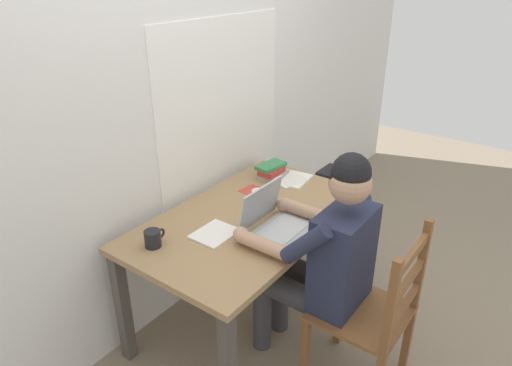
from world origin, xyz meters
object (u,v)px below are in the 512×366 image
object	(u,v)px
laptop	(273,220)
landscape_photo_print	(250,190)
wooden_chair	(372,315)
computer_mouse	(313,213)
desk	(250,230)
seated_person	(323,256)
coffee_mug_dark	(153,238)
coffee_mug_white	(259,197)
book_stack_main	(272,171)

from	to	relation	value
laptop	landscape_photo_print	world-z (taller)	laptop
wooden_chair	computer_mouse	size ratio (longest dim) A/B	9.35
wooden_chair	laptop	xyz separation A→B (m)	(0.01, 0.58, 0.31)
desk	wooden_chair	world-z (taller)	wooden_chair
laptop	seated_person	bearing A→B (deg)	-91.86
desk	landscape_photo_print	distance (m)	0.33
desk	seated_person	xyz separation A→B (m)	(-0.05, -0.48, 0.05)
desk	coffee_mug_dark	xyz separation A→B (m)	(-0.52, 0.20, 0.13)
landscape_photo_print	desk	bearing A→B (deg)	-137.12
coffee_mug_white	book_stack_main	world-z (taller)	book_stack_main
computer_mouse	landscape_photo_print	world-z (taller)	computer_mouse
laptop	coffee_mug_white	xyz separation A→B (m)	(0.18, 0.23, -0.01)
wooden_chair	seated_person	bearing A→B (deg)	90.00
laptop	computer_mouse	world-z (taller)	laptop
seated_person	computer_mouse	world-z (taller)	seated_person
coffee_mug_white	book_stack_main	size ratio (longest dim) A/B	0.54
seated_person	coffee_mug_dark	size ratio (longest dim) A/B	10.43
landscape_photo_print	book_stack_main	bearing A→B (deg)	5.51
desk	book_stack_main	bearing A→B (deg)	21.56
coffee_mug_dark	book_stack_main	xyz separation A→B (m)	(1.00, -0.01, -0.00)
desk	computer_mouse	size ratio (longest dim) A/B	13.79
seated_person	landscape_photo_print	distance (m)	0.74
desk	wooden_chair	xyz separation A→B (m)	(-0.05, -0.76, -0.17)
seated_person	coffee_mug_dark	xyz separation A→B (m)	(-0.46, 0.68, 0.08)
wooden_chair	book_stack_main	world-z (taller)	wooden_chair
seated_person	laptop	xyz separation A→B (m)	(0.01, 0.30, 0.09)
seated_person	book_stack_main	distance (m)	0.87
desk	wooden_chair	size ratio (longest dim) A/B	1.48
book_stack_main	landscape_photo_print	world-z (taller)	book_stack_main
coffee_mug_dark	landscape_photo_print	size ratio (longest dim) A/B	0.91
book_stack_main	wooden_chair	bearing A→B (deg)	-119.55
seated_person	landscape_photo_print	xyz separation A→B (m)	(0.31, 0.67, 0.04)
computer_mouse	coffee_mug_white	bearing A→B (deg)	102.17
wooden_chair	landscape_photo_print	bearing A→B (deg)	71.98
desk	book_stack_main	xyz separation A→B (m)	(0.49, 0.19, 0.13)
wooden_chair	book_stack_main	xyz separation A→B (m)	(0.54, 0.95, 0.30)
desk	coffee_mug_dark	distance (m)	0.57
wooden_chair	coffee_mug_dark	bearing A→B (deg)	115.56
desk	coffee_mug_white	bearing A→B (deg)	18.22
wooden_chair	coffee_mug_white	bearing A→B (deg)	76.50
computer_mouse	coffee_mug_white	xyz separation A→B (m)	(-0.07, 0.32, 0.03)
coffee_mug_white	landscape_photo_print	xyz separation A→B (m)	(0.12, 0.15, -0.04)
seated_person	wooden_chair	size ratio (longest dim) A/B	1.33
wooden_chair	laptop	world-z (taller)	laptop
seated_person	coffee_mug_dark	bearing A→B (deg)	123.99
laptop	wooden_chair	bearing A→B (deg)	-90.96
wooden_chair	coffee_mug_white	size ratio (longest dim) A/B	8.20
seated_person	computer_mouse	bearing A→B (deg)	38.75
coffee_mug_white	book_stack_main	bearing A→B (deg)	22.86
coffee_mug_white	coffee_mug_dark	size ratio (longest dim) A/B	0.96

